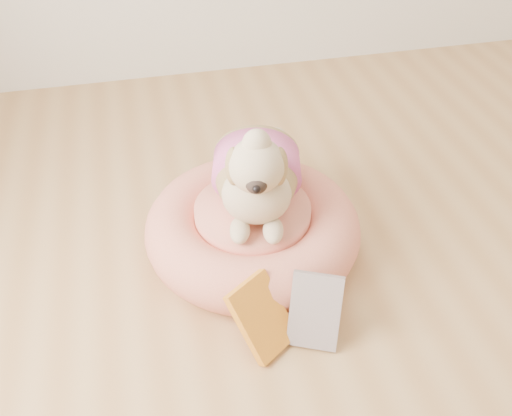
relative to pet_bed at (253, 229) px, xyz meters
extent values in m
cylinder|color=#D06651|center=(0.00, 0.00, -0.03)|extent=(0.53, 0.53, 0.11)
torus|color=#D06651|center=(0.00, 0.00, 0.00)|extent=(0.73, 0.73, 0.19)
cylinder|color=#D06651|center=(0.00, 0.00, 0.05)|extent=(0.39, 0.39, 0.10)
cube|color=gold|center=(-0.06, -0.39, 0.01)|extent=(0.21, 0.22, 0.20)
cube|color=white|center=(0.09, -0.41, 0.01)|extent=(0.18, 0.17, 0.21)
camera|label=1|loc=(-0.32, -1.41, 1.28)|focal=40.00mm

